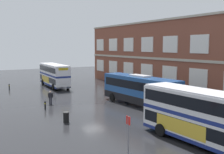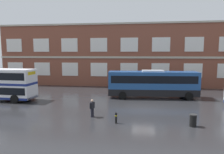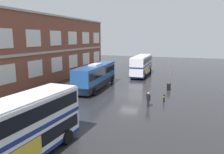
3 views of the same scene
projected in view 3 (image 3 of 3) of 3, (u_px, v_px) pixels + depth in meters
name	position (u px, v px, depth m)	size (l,w,h in m)	color
ground_plane	(116.00, 92.00, 31.03)	(120.00, 120.00, 0.00)	#232326
brick_terminal_building	(13.00, 51.00, 33.37)	(49.55, 8.19, 11.49)	brown
double_decker_near	(10.00, 134.00, 12.69)	(11.10, 3.22, 4.07)	silver
double_decker_middle	(142.00, 65.00, 44.23)	(11.10, 3.21, 4.07)	silver
touring_coach	(96.00, 76.00, 33.17)	(12.15, 3.54, 3.80)	navy
waiting_passenger	(148.00, 99.00, 24.36)	(0.45, 0.58, 1.70)	black
bus_stand_flag	(171.00, 70.00, 41.06)	(0.44, 0.10, 2.70)	slate
station_litter_bin	(169.00, 87.00, 32.16)	(0.60, 0.60, 1.03)	black
safety_bollard_east	(164.00, 98.00, 26.20)	(0.19, 0.19, 0.95)	black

